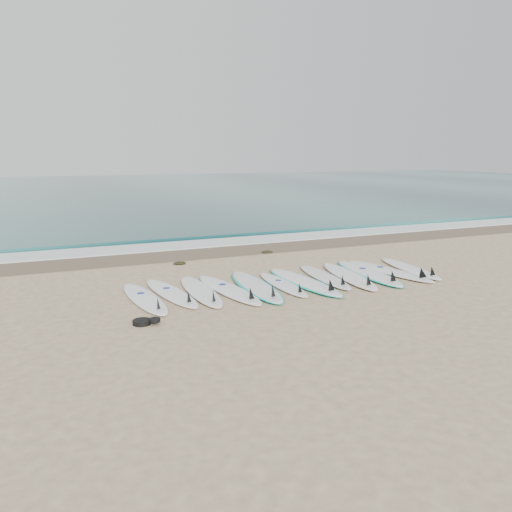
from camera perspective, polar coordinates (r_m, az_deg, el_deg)
name	(u,v)px	position (r m, az deg, el deg)	size (l,w,h in m)	color
ground	(289,283)	(11.43, 3.81, -3.07)	(120.00, 120.00, 0.00)	tan
ocean	(107,190)	(42.72, -16.72, 7.28)	(120.00, 55.00, 0.03)	#245E5E
wet_sand_band	(227,251)	(15.10, -3.32, 0.58)	(120.00, 1.80, 0.01)	brown
foam_band	(212,243)	(16.40, -5.02, 1.48)	(120.00, 1.40, 0.04)	silver
wave_crest	(199,235)	(17.80, -6.56, 2.35)	(120.00, 1.00, 0.10)	#245E5E
surfboard_0	(145,299)	(10.23, -12.55, -4.77)	(0.75, 2.60, 0.33)	white
surfboard_1	(172,293)	(10.52, -9.57, -4.19)	(0.86, 2.61, 0.33)	white
surfboard_2	(201,291)	(10.56, -6.27, -4.02)	(0.64, 2.67, 0.34)	white
surfboard_3	(230,290)	(10.64, -3.03, -3.85)	(0.87, 2.79, 0.35)	white
surfboard_4	(257,286)	(10.91, 0.06, -3.47)	(0.90, 2.91, 0.36)	silver
surfboard_5	(284,284)	(11.08, 3.18, -3.27)	(0.54, 2.32, 0.30)	white
surfboard_6	(305,282)	(11.34, 5.59, -2.94)	(0.86, 2.91, 0.37)	white
surfboard_7	(325,277)	(11.82, 7.94, -2.38)	(0.78, 2.58, 0.32)	silver
surfboard_8	(350,276)	(11.97, 10.68, -2.26)	(1.06, 2.88, 0.36)	white
surfboard_9	(369,273)	(12.41, 12.81, -1.90)	(0.98, 2.95, 0.37)	white
surfboard_10	(391,271)	(12.72, 15.15, -1.66)	(0.98, 2.85, 0.36)	white
surfboard_11	(411,269)	(13.14, 17.32, -1.39)	(0.87, 2.59, 0.33)	white
seaweed_near	(180,263)	(13.45, -8.71, -0.79)	(0.34, 0.27, 0.07)	black
seaweed_far	(267,252)	(14.80, 1.30, 0.48)	(0.35, 0.28, 0.07)	black
leash_coil	(145,322)	(8.89, -12.59, -7.33)	(0.46, 0.36, 0.11)	black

